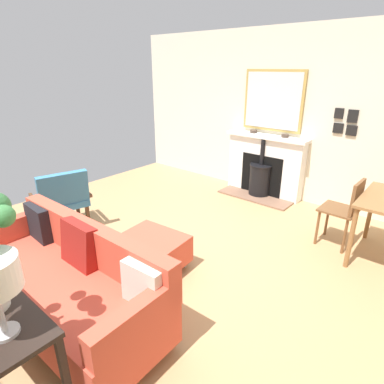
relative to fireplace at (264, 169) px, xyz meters
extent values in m
cube|color=tan|center=(2.74, 0.16, -0.46)|extent=(5.90, 5.90, 0.01)
cube|color=silver|center=(-0.21, 0.16, 0.87)|extent=(0.12, 5.90, 2.64)
cube|color=brown|center=(0.26, 0.00, -0.44)|extent=(0.38, 1.24, 0.03)
cube|color=white|center=(-0.04, 0.00, 0.03)|extent=(0.22, 1.31, 0.97)
cube|color=black|center=(0.05, 0.00, -0.09)|extent=(0.06, 0.73, 0.67)
cylinder|color=black|center=(0.09, 0.00, -0.17)|extent=(0.36, 0.36, 0.50)
cylinder|color=black|center=(0.09, 0.00, 0.08)|extent=(0.38, 0.38, 0.02)
cylinder|color=black|center=(0.09, 0.00, 0.31)|extent=(0.07, 0.07, 0.43)
cube|color=white|center=(-0.01, 0.00, 0.55)|extent=(0.27, 1.39, 0.05)
cube|color=tan|center=(-0.12, 0.00, 1.10)|extent=(0.04, 1.01, 0.94)
cube|color=silver|center=(-0.10, 0.00, 1.10)|extent=(0.01, 0.93, 0.86)
cylinder|color=#47382D|center=(-0.03, -0.26, 0.59)|extent=(0.11, 0.11, 0.05)
torus|color=#47382D|center=(-0.03, -0.26, 0.61)|extent=(0.12, 0.12, 0.01)
cylinder|color=#47382D|center=(-0.03, 0.30, 0.59)|extent=(0.12, 0.12, 0.05)
torus|color=#47382D|center=(-0.03, 0.30, 0.61)|extent=(0.12, 0.12, 0.01)
cylinder|color=#B2B2B7|center=(3.44, -0.73, -0.40)|extent=(0.04, 0.04, 0.10)
cylinder|color=#B2B2B7|center=(3.41, 0.98, -0.40)|extent=(0.04, 0.04, 0.10)
cube|color=#D14C38|center=(3.73, 0.13, -0.18)|extent=(0.81, 2.02, 0.35)
cube|color=#D14C38|center=(3.41, 0.13, 0.17)|extent=(0.18, 2.01, 0.36)
cube|color=#D14C38|center=(3.75, -0.81, 0.10)|extent=(0.73, 0.14, 0.22)
cube|color=#D14C38|center=(3.71, 1.07, 0.10)|extent=(0.73, 0.14, 0.22)
cube|color=black|center=(3.52, -0.60, 0.16)|extent=(0.14, 0.37, 0.37)
cube|color=maroon|center=(3.51, 0.10, 0.17)|extent=(0.16, 0.40, 0.41)
cube|color=beige|center=(3.49, 0.90, 0.14)|extent=(0.14, 0.34, 0.34)
cylinder|color=#B2B2B7|center=(3.07, -0.07, -0.41)|extent=(0.03, 0.03, 0.09)
cylinder|color=#B2B2B7|center=(3.02, 0.46, -0.41)|extent=(0.03, 0.03, 0.09)
cylinder|color=#B2B2B7|center=(2.54, -0.12, -0.41)|extent=(0.03, 0.03, 0.09)
cylinder|color=#B2B2B7|center=(2.50, 0.42, -0.41)|extent=(0.03, 0.03, 0.09)
cube|color=#D14C38|center=(2.78, 0.17, -0.22)|extent=(0.71, 0.73, 0.30)
cube|color=#4C3321|center=(2.54, -1.63, -0.27)|extent=(0.05, 0.05, 0.37)
cube|color=#4C3321|center=(3.03, -1.76, -0.27)|extent=(0.05, 0.05, 0.37)
cube|color=#4C3321|center=(2.66, -1.17, -0.27)|extent=(0.05, 0.05, 0.37)
cube|color=#4C3321|center=(3.15, -1.30, -0.27)|extent=(0.05, 0.05, 0.37)
cube|color=teal|center=(2.85, -1.46, -0.07)|extent=(0.72, 0.69, 0.08)
cube|color=teal|center=(2.91, -1.22, 0.18)|extent=(0.61, 0.28, 0.43)
cube|color=#4C3321|center=(2.54, -1.38, 0.02)|extent=(0.17, 0.52, 0.04)
cube|color=#4C3321|center=(3.16, -1.54, 0.02)|extent=(0.17, 0.52, 0.04)
cylinder|color=#B2B2B7|center=(4.35, 0.81, 0.31)|extent=(0.14, 0.14, 0.02)
cylinder|color=#B2B2B7|center=(4.35, 0.81, 0.45)|extent=(0.03, 0.03, 0.26)
sphere|color=#387A3D|center=(4.19, 0.66, 0.88)|extent=(0.12, 0.12, 0.12)
cylinder|color=olive|center=(0.50, 1.76, -0.10)|extent=(0.05, 0.05, 0.72)
cylinder|color=olive|center=(1.34, 1.76, -0.10)|extent=(0.05, 0.05, 0.72)
cylinder|color=brown|center=(0.76, 1.34, -0.23)|extent=(0.03, 0.03, 0.46)
cylinder|color=brown|center=(1.08, 1.33, -0.23)|extent=(0.03, 0.03, 0.46)
cylinder|color=brown|center=(0.77, 1.66, -0.23)|extent=(0.03, 0.03, 0.46)
cylinder|color=brown|center=(1.09, 1.65, -0.23)|extent=(0.03, 0.03, 0.46)
cube|color=brown|center=(0.92, 1.49, 0.01)|extent=(0.41, 0.41, 0.02)
cube|color=brown|center=(0.93, 1.66, 0.21)|extent=(0.36, 0.05, 0.38)
cube|color=black|center=(-0.13, 1.02, 0.99)|extent=(0.02, 0.12, 0.14)
cube|color=black|center=(-0.13, 1.21, 0.97)|extent=(0.02, 0.13, 0.18)
cube|color=black|center=(-0.13, 1.04, 0.79)|extent=(0.02, 0.14, 0.14)
cube|color=black|center=(-0.13, 1.22, 0.77)|extent=(0.02, 0.14, 0.14)
camera|label=1|loc=(4.69, 2.37, 1.60)|focal=29.67mm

